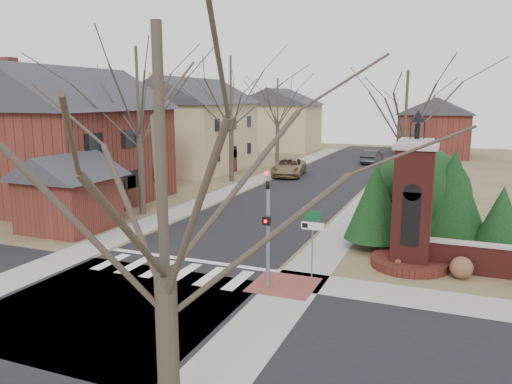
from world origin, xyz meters
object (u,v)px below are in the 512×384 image
at_px(sign_post, 312,231).
at_px(distant_car, 372,157).
at_px(pickup_truck, 289,167).
at_px(brick_gate_monument, 412,216).
at_px(traffic_signal_pole, 268,220).

distance_m(sign_post, distant_car, 36.14).
bearing_deg(pickup_truck, distant_car, 54.34).
relative_size(sign_post, brick_gate_monument, 0.42).
bearing_deg(traffic_signal_pole, brick_gate_monument, 43.24).
bearing_deg(distant_car, traffic_signal_pole, 96.93).
relative_size(brick_gate_monument, distant_car, 1.45).
bearing_deg(sign_post, pickup_truck, 110.11).
bearing_deg(brick_gate_monument, pickup_truck, 119.91).
relative_size(traffic_signal_pole, brick_gate_monument, 0.69).
xyz_separation_m(sign_post, brick_gate_monument, (3.41, 3.01, 0.22)).
xyz_separation_m(brick_gate_monument, pickup_truck, (-12.40, 21.55, -1.38)).
height_order(sign_post, brick_gate_monument, brick_gate_monument).
distance_m(sign_post, brick_gate_monument, 4.55).
relative_size(brick_gate_monument, pickup_truck, 1.14).
bearing_deg(traffic_signal_pole, distant_car, 93.19).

